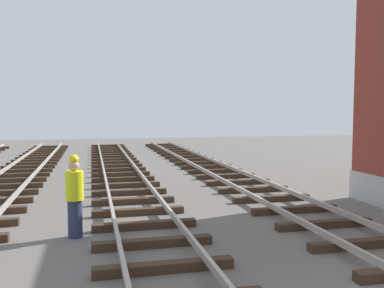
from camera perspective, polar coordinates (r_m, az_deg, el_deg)
The scene contains 1 object.
track_worker_foreground at distance 9.88m, azimuth -15.49°, elevation -6.80°, with size 0.40×0.40×1.87m.
Camera 1 is at (-4.55, -3.65, 2.83)m, focal length 39.70 mm.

